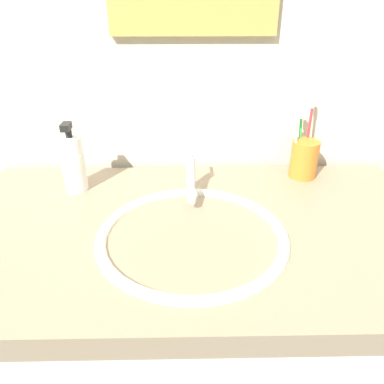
{
  "coord_description": "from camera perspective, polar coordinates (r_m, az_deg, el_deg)",
  "views": [
    {
      "loc": [
        -0.02,
        -0.71,
        1.35
      ],
      "look_at": [
        -0.01,
        -0.01,
        0.97
      ],
      "focal_mm": 36.48,
      "sensor_mm": 36.0,
      "label": 1
    }
  ],
  "objects": [
    {
      "name": "tiled_wall_back",
      "position": [
        1.06,
        0.15,
        20.48
      ],
      "size": [
        2.27,
        0.04,
        2.4
      ],
      "primitive_type": "cube",
      "color": "beige",
      "rests_on": "ground"
    },
    {
      "name": "vanity_counter",
      "position": [
        1.15,
        0.5,
        -23.36
      ],
      "size": [
        1.07,
        0.6,
        0.88
      ],
      "color": "silver",
      "rests_on": "ground"
    },
    {
      "name": "sink_basin",
      "position": [
        0.84,
        0.04,
        -8.56
      ],
      "size": [
        0.4,
        0.4,
        0.11
      ],
      "color": "white",
      "rests_on": "vanity_counter"
    },
    {
      "name": "faucet",
      "position": [
        0.95,
        -0.18,
        2.28
      ],
      "size": [
        0.02,
        0.15,
        0.1
      ],
      "color": "silver",
      "rests_on": "sink_basin"
    },
    {
      "name": "toothbrush_cup",
      "position": [
        1.09,
        16.06,
        4.64
      ],
      "size": [
        0.07,
        0.07,
        0.1
      ],
      "primitive_type": "cylinder",
      "color": "orange",
      "rests_on": "vanity_counter"
    },
    {
      "name": "toothbrush_green",
      "position": [
        1.09,
        15.52,
        7.76
      ],
      "size": [
        0.02,
        0.03,
        0.17
      ],
      "color": "green",
      "rests_on": "toothbrush_cup"
    },
    {
      "name": "toothbrush_white",
      "position": [
        1.05,
        14.96,
        7.5
      ],
      "size": [
        0.04,
        0.02,
        0.18
      ],
      "color": "white",
      "rests_on": "toothbrush_cup"
    },
    {
      "name": "toothbrush_red",
      "position": [
        1.1,
        16.69,
        8.46
      ],
      "size": [
        0.02,
        0.05,
        0.2
      ],
      "color": "red",
      "rests_on": "toothbrush_cup"
    },
    {
      "name": "soap_dispenser",
      "position": [
        1.01,
        -16.98,
        4.16
      ],
      "size": [
        0.06,
        0.06,
        0.18
      ],
      "color": "white",
      "rests_on": "vanity_counter"
    }
  ]
}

